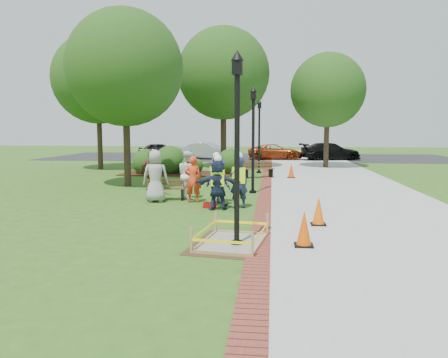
# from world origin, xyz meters

# --- Properties ---
(ground) EXTENTS (100.00, 100.00, 0.00)m
(ground) POSITION_xyz_m (0.00, 0.00, 0.00)
(ground) COLOR #285116
(ground) RESTS_ON ground
(sidewalk) EXTENTS (6.00, 60.00, 0.02)m
(sidewalk) POSITION_xyz_m (5.00, 10.00, 0.01)
(sidewalk) COLOR #9E9E99
(sidewalk) RESTS_ON ground
(brick_edging) EXTENTS (0.50, 60.00, 0.03)m
(brick_edging) POSITION_xyz_m (1.75, 10.00, 0.01)
(brick_edging) COLOR maroon
(brick_edging) RESTS_ON ground
(mulch_bed) EXTENTS (7.00, 3.00, 0.05)m
(mulch_bed) POSITION_xyz_m (-3.00, 12.00, 0.02)
(mulch_bed) COLOR #381E0F
(mulch_bed) RESTS_ON ground
(parking_lot) EXTENTS (36.00, 12.00, 0.01)m
(parking_lot) POSITION_xyz_m (0.00, 27.00, 0.00)
(parking_lot) COLOR black
(parking_lot) RESTS_ON ground
(wet_concrete_pad) EXTENTS (2.01, 2.52, 0.55)m
(wet_concrete_pad) POSITION_xyz_m (1.14, -2.90, 0.23)
(wet_concrete_pad) COLOR #47331E
(wet_concrete_pad) RESTS_ON ground
(bench_near) EXTENTS (1.44, 0.64, 0.75)m
(bench_near) POSITION_xyz_m (-1.83, 2.92, 0.24)
(bench_near) COLOR brown
(bench_near) RESTS_ON ground
(bench_far) EXTENTS (1.66, 1.04, 0.86)m
(bench_far) POSITION_xyz_m (1.31, 10.50, 0.27)
(bench_far) COLOR brown
(bench_far) RESTS_ON ground
(cone_front) EXTENTS (0.41, 0.41, 0.82)m
(cone_front) POSITION_xyz_m (2.73, -2.95, 0.39)
(cone_front) COLOR black
(cone_front) RESTS_ON ground
(cone_back) EXTENTS (0.40, 0.40, 0.80)m
(cone_back) POSITION_xyz_m (3.27, -0.75, 0.38)
(cone_back) COLOR black
(cone_back) RESTS_ON ground
(cone_far) EXTENTS (0.40, 0.40, 0.80)m
(cone_far) POSITION_xyz_m (3.02, 10.53, 0.38)
(cone_far) COLOR black
(cone_far) RESTS_ON ground
(toolbox) EXTENTS (0.43, 0.31, 0.19)m
(toolbox) POSITION_xyz_m (-0.00, 1.47, 0.10)
(toolbox) COLOR maroon
(toolbox) RESTS_ON ground
(lamp_near) EXTENTS (0.28, 0.28, 4.26)m
(lamp_near) POSITION_xyz_m (1.25, -3.00, 2.48)
(lamp_near) COLOR black
(lamp_near) RESTS_ON ground
(lamp_mid) EXTENTS (0.28, 0.28, 4.26)m
(lamp_mid) POSITION_xyz_m (1.25, 5.00, 2.48)
(lamp_mid) COLOR black
(lamp_mid) RESTS_ON ground
(lamp_far) EXTENTS (0.28, 0.28, 4.26)m
(lamp_far) POSITION_xyz_m (1.25, 13.00, 2.48)
(lamp_far) COLOR black
(lamp_far) RESTS_ON ground
(tree_left) EXTENTS (5.15, 5.15, 7.83)m
(tree_left) POSITION_xyz_m (-4.50, 6.60, 5.25)
(tree_left) COLOR #3D2D1E
(tree_left) RESTS_ON ground
(tree_back) EXTENTS (5.92, 5.92, 9.07)m
(tree_back) POSITION_xyz_m (-1.17, 15.97, 6.09)
(tree_back) COLOR #3D2D1E
(tree_back) RESTS_ON ground
(tree_right) EXTENTS (4.86, 4.86, 7.51)m
(tree_right) POSITION_xyz_m (5.58, 17.07, 5.07)
(tree_right) COLOR #3D2D1E
(tree_right) RESTS_ON ground
(tree_far) EXTENTS (5.65, 5.65, 8.53)m
(tree_far) POSITION_xyz_m (-8.92, 14.36, 5.70)
(tree_far) COLOR #3D2D1E
(tree_far) RESTS_ON ground
(shrub_a) EXTENTS (1.55, 1.55, 1.55)m
(shrub_a) POSITION_xyz_m (-5.15, 11.74, 0.00)
(shrub_a) COLOR #1B4012
(shrub_a) RESTS_ON ground
(shrub_b) EXTENTS (1.75, 1.75, 1.75)m
(shrub_b) POSITION_xyz_m (-3.85, 12.11, 0.00)
(shrub_b) COLOR #1B4012
(shrub_b) RESTS_ON ground
(shrub_c) EXTENTS (1.08, 1.08, 1.08)m
(shrub_c) POSITION_xyz_m (-2.59, 11.61, 0.00)
(shrub_c) COLOR #1B4012
(shrub_c) RESTS_ON ground
(shrub_d) EXTENTS (1.56, 1.56, 1.56)m
(shrub_d) POSITION_xyz_m (-0.35, 12.26, 0.00)
(shrub_d) COLOR #1B4012
(shrub_d) RESTS_ON ground
(shrub_e) EXTENTS (0.87, 0.87, 0.87)m
(shrub_e) POSITION_xyz_m (-2.52, 13.23, 0.00)
(shrub_e) COLOR #1B4012
(shrub_e) RESTS_ON ground
(casual_person_a) EXTENTS (0.64, 0.47, 1.85)m
(casual_person_a) POSITION_xyz_m (-2.08, 2.46, 0.92)
(casual_person_a) COLOR #9B9B9B
(casual_person_a) RESTS_ON ground
(casual_person_b) EXTENTS (0.56, 0.40, 1.63)m
(casual_person_b) POSITION_xyz_m (-0.74, 2.50, 0.82)
(casual_person_b) COLOR #EE3B1C
(casual_person_b) RESTS_ON ground
(casual_person_c) EXTENTS (0.65, 0.67, 1.78)m
(casual_person_c) POSITION_xyz_m (-1.07, 3.31, 0.89)
(casual_person_c) COLOR white
(casual_person_c) RESTS_ON ground
(casual_person_d) EXTENTS (0.60, 0.42, 1.78)m
(casual_person_d) POSITION_xyz_m (-2.58, 3.86, 0.89)
(casual_person_d) COLOR brown
(casual_person_d) RESTS_ON ground
(casual_person_e) EXTENTS (0.62, 0.56, 1.62)m
(casual_person_e) POSITION_xyz_m (0.13, 2.50, 0.81)
(casual_person_e) COLOR #353156
(casual_person_e) RESTS_ON ground
(hivis_worker_a) EXTENTS (0.56, 0.40, 1.77)m
(hivis_worker_a) POSITION_xyz_m (0.30, 1.21, 0.88)
(hivis_worker_a) COLOR #191B43
(hivis_worker_a) RESTS_ON ground
(hivis_worker_b) EXTENTS (0.63, 0.52, 1.84)m
(hivis_worker_b) POSITION_xyz_m (0.94, 1.56, 0.92)
(hivis_worker_b) COLOR #192941
(hivis_worker_b) RESTS_ON ground
(hivis_worker_c) EXTENTS (0.56, 0.39, 1.82)m
(hivis_worker_c) POSITION_xyz_m (0.17, 1.93, 0.91)
(hivis_worker_c) COLOR #192641
(hivis_worker_c) RESTS_ON ground
(parked_car_a) EXTENTS (2.85, 4.82, 1.47)m
(parked_car_a) POSITION_xyz_m (-7.64, 24.66, 0.00)
(parked_car_a) COLOR #252527
(parked_car_a) RESTS_ON ground
(parked_car_b) EXTENTS (3.17, 5.07, 1.53)m
(parked_car_b) POSITION_xyz_m (-3.49, 24.09, 0.00)
(parked_car_b) COLOR #ADAEB2
(parked_car_b) RESTS_ON ground
(parked_car_c) EXTENTS (1.94, 4.30, 1.39)m
(parked_car_c) POSITION_xyz_m (2.27, 24.30, 0.00)
(parked_car_c) COLOR #963413
(parked_car_c) RESTS_ON ground
(parked_car_d) EXTENTS (3.14, 5.12, 1.55)m
(parked_car_d) POSITION_xyz_m (6.79, 24.16, 0.00)
(parked_car_d) COLOR black
(parked_car_d) RESTS_ON ground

